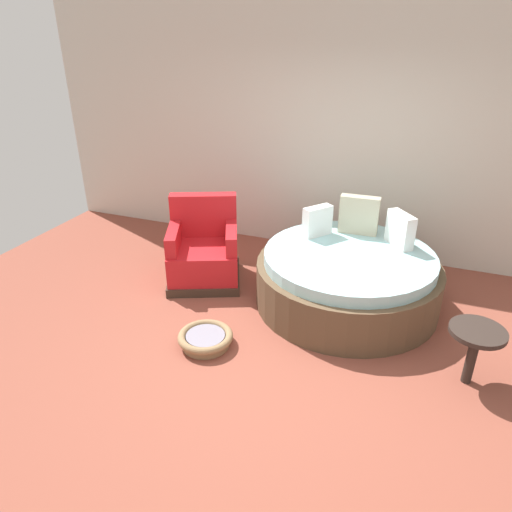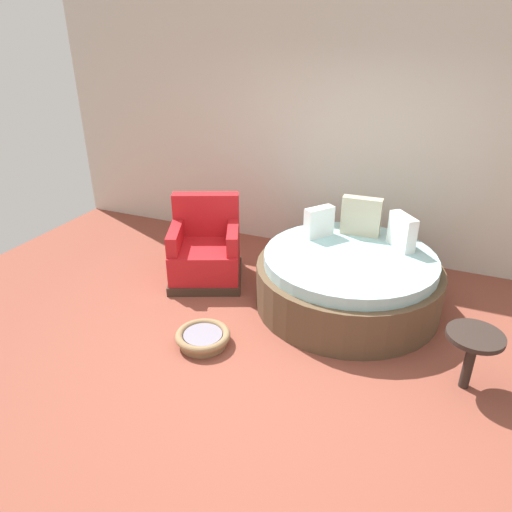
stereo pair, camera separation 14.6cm
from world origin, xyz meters
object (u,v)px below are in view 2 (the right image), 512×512
(red_armchair, at_px, (206,252))
(round_daybed, at_px, (348,279))
(side_table, at_px, (474,344))
(pet_basket, at_px, (203,337))

(red_armchair, bearing_deg, round_daybed, 1.79)
(side_table, bearing_deg, pet_basket, -171.52)
(pet_basket, bearing_deg, round_daybed, 48.78)
(pet_basket, relative_size, side_table, 0.98)
(round_daybed, distance_m, pet_basket, 1.62)
(round_daybed, bearing_deg, side_table, -36.34)
(red_armchair, relative_size, pet_basket, 2.06)
(side_table, bearing_deg, red_armchair, 163.79)
(round_daybed, distance_m, red_armchair, 1.64)
(round_daybed, bearing_deg, pet_basket, -131.22)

